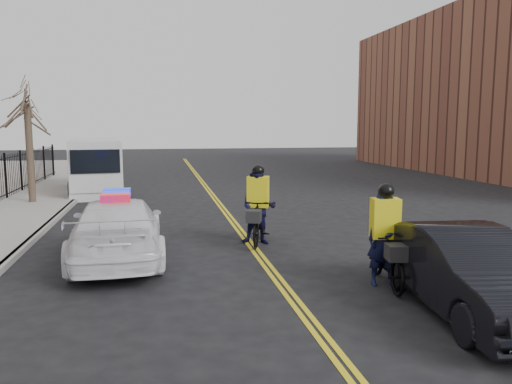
{
  "coord_description": "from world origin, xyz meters",
  "views": [
    {
      "loc": [
        -2.42,
        -11.72,
        3.27
      ],
      "look_at": [
        0.39,
        2.75,
        1.3
      ],
      "focal_mm": 35.0,
      "sensor_mm": 36.0,
      "label": 1
    }
  ],
  "objects_px": {
    "police_cruiser": "(118,229)",
    "cargo_van": "(95,167)",
    "cyclist_far": "(258,213)",
    "dark_sedan": "(468,272)",
    "cyclist_near": "(384,250)"
  },
  "relations": [
    {
      "from": "police_cruiser",
      "to": "cargo_van",
      "type": "xyz_separation_m",
      "value": [
        -2.01,
        12.72,
        0.5
      ]
    },
    {
      "from": "police_cruiser",
      "to": "cyclist_far",
      "type": "distance_m",
      "value": 3.83
    },
    {
      "from": "dark_sedan",
      "to": "cyclist_far",
      "type": "relative_size",
      "value": 2.01
    },
    {
      "from": "dark_sedan",
      "to": "cyclist_near",
      "type": "bearing_deg",
      "value": 118.51
    },
    {
      "from": "dark_sedan",
      "to": "cargo_van",
      "type": "xyz_separation_m",
      "value": [
        -8.28,
        17.51,
        0.52
      ]
    },
    {
      "from": "cargo_van",
      "to": "cyclist_far",
      "type": "xyz_separation_m",
      "value": [
        5.7,
        -11.71,
        -0.4
      ]
    },
    {
      "from": "cargo_van",
      "to": "cyclist_far",
      "type": "relative_size",
      "value": 2.84
    },
    {
      "from": "cargo_van",
      "to": "cyclist_near",
      "type": "bearing_deg",
      "value": -71.75
    },
    {
      "from": "cargo_van",
      "to": "cyclist_far",
      "type": "distance_m",
      "value": 13.03
    },
    {
      "from": "cyclist_far",
      "to": "cyclist_near",
      "type": "bearing_deg",
      "value": -46.5
    },
    {
      "from": "cyclist_near",
      "to": "police_cruiser",
      "type": "bearing_deg",
      "value": 159.95
    },
    {
      "from": "cyclist_near",
      "to": "cyclist_far",
      "type": "height_order",
      "value": "cyclist_far"
    },
    {
      "from": "cyclist_near",
      "to": "cyclist_far",
      "type": "relative_size",
      "value": 0.99
    },
    {
      "from": "dark_sedan",
      "to": "cargo_van",
      "type": "bearing_deg",
      "value": 120.65
    },
    {
      "from": "police_cruiser",
      "to": "dark_sedan",
      "type": "relative_size",
      "value": 1.17
    }
  ]
}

